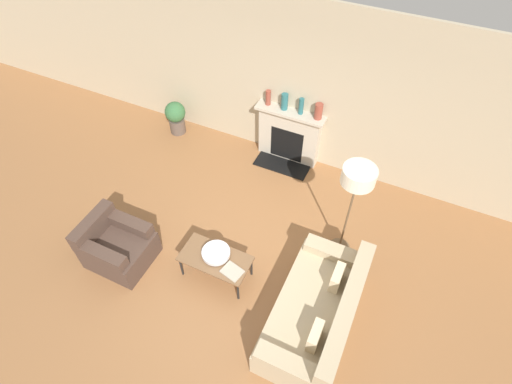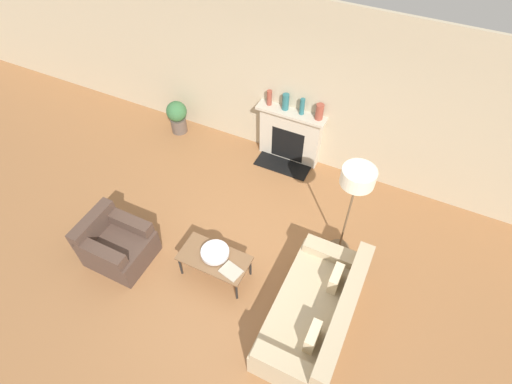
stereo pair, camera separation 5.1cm
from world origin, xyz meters
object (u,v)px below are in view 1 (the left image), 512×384
Objects in this scene: book at (232,271)px; mantel_vase_left at (268,98)px; fireplace at (289,136)px; potted_plant at (176,116)px; floor_lamp at (357,183)px; armchair_near at (117,246)px; mantel_vase_center_right at (301,106)px; mantel_vase_center_left at (285,102)px; mantel_vase_right at (319,111)px; couch at (318,313)px; bowl at (216,253)px; coffee_table at (215,259)px.

mantel_vase_left reaches higher than book.
potted_plant is at bearing -173.88° from fireplace.
floor_lamp is at bearing 61.20° from book.
armchair_near is 3.63m from mantel_vase_center_right.
mantel_vase_center_left is (-1.62, 1.57, -0.28)m from floor_lamp.
fireplace is at bearing -2.05° from mantel_vase_left.
book is 1.09× the size of mantel_vase_center_right.
fireplace is 0.82m from mantel_vase_right.
potted_plant is at bearing 15.84° from armchair_near.
floor_lamp is at bearing -44.04° from mantel_vase_center_left.
mantel_vase_left is 0.30m from mantel_vase_center_left.
mantel_vase_left is at bearing -145.20° from couch.
mantel_vase_center_left is 0.60m from mantel_vase_right.
couch reaches higher than book.
bowl is 1.44× the size of mantel_vase_right.
mantel_vase_center_right reaches higher than couch.
book is 0.19× the size of floor_lamp.
couch is 6.85× the size of mantel_vase_left.
coffee_table is at bearing -75.96° from armchair_near.
fireplace is 3.25m from couch.
mantel_vase_right is at bearing 80.29° from bowl.
potted_plant is at bearing -174.62° from mantel_vase_right.
mantel_vase_right reaches higher than book.
couch is 1.09× the size of floor_lamp.
mantel_vase_center_right is at bearing -154.02° from couch.
floor_lamp is at bearing 37.56° from bowl.
mantel_vase_center_left is 0.30m from mantel_vase_center_right.
mantel_vase_right is (-1.09, 2.86, 0.87)m from couch.
mantel_vase_center_right is at bearing 86.88° from coffee_table.
mantel_vase_left is at bearing 99.06° from bowl.
mantel_vase_center_right reaches higher than coffee_table.
mantel_vase_left is (-0.43, 0.02, 0.67)m from fireplace.
mantel_vase_center_right reaches higher than bowl.
mantel_vase_right reaches higher than fireplace.
fireplace is 2.36m from floor_lamp.
mantel_vase_center_left reaches higher than bowl.
mantel_vase_right is at bearing -159.12° from couch.
fireplace is 4.49× the size of mantel_vase_left.
armchair_near is 3.77m from mantel_vase_right.
mantel_vase_center_right is at bearing -27.12° from armchair_near.
floor_lamp reaches higher than fireplace.
couch is at bearing -61.21° from fireplace.
coffee_table is 0.58× the size of floor_lamp.
fireplace is 3.86× the size of book.
potted_plant is at bearing -172.00° from mantel_vase_left.
book is at bearing -131.97° from floor_lamp.
mantel_vase_right reaches higher than coffee_table.
book is at bearing -92.75° from mantel_vase_right.
bowl is at bearing -95.41° from couch.
mantel_vase_left is 0.99× the size of mantel_vase_right.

